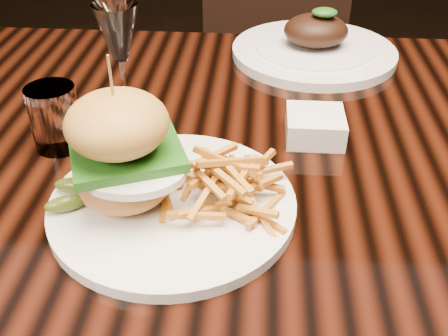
# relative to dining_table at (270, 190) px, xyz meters

# --- Properties ---
(dining_table) EXTENTS (1.60, 0.90, 0.75)m
(dining_table) POSITION_rel_dining_table_xyz_m (0.00, 0.00, 0.00)
(dining_table) COLOR black
(dining_table) RESTS_ON ground
(burger_plate) EXTENTS (0.30, 0.30, 0.20)m
(burger_plate) POSITION_rel_dining_table_xyz_m (-0.13, -0.15, 0.13)
(burger_plate) COLOR white
(burger_plate) RESTS_ON dining_table
(ramekin) EXTENTS (0.09, 0.09, 0.04)m
(ramekin) POSITION_rel_dining_table_xyz_m (0.06, 0.03, 0.10)
(ramekin) COLOR white
(ramekin) RESTS_ON dining_table
(wine_glass) EXTENTS (0.07, 0.07, 0.18)m
(wine_glass) POSITION_rel_dining_table_xyz_m (-0.23, 0.08, 0.21)
(wine_glass) COLOR white
(wine_glass) RESTS_ON dining_table
(water_tumbler) EXTENTS (0.07, 0.07, 0.09)m
(water_tumbler) POSITION_rel_dining_table_xyz_m (-0.31, -0.02, 0.12)
(water_tumbler) COLOR white
(water_tumbler) RESTS_ON dining_table
(far_dish) EXTENTS (0.32, 0.32, 0.10)m
(far_dish) POSITION_rel_dining_table_xyz_m (0.08, 0.34, 0.10)
(far_dish) COLOR white
(far_dish) RESTS_ON dining_table
(chair_far) EXTENTS (0.46, 0.47, 0.95)m
(chair_far) POSITION_rel_dining_table_xyz_m (0.02, 0.89, -0.13)
(chair_far) COLOR black
(chair_far) RESTS_ON ground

